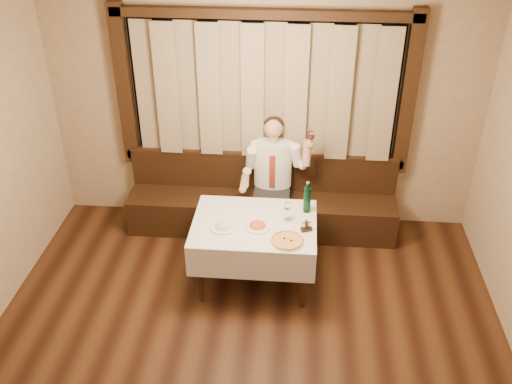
# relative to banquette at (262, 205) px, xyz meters

# --- Properties ---
(room) EXTENTS (5.01, 6.01, 2.81)m
(room) POSITION_rel_banquette_xyz_m (-0.00, -1.75, 1.19)
(room) COLOR black
(room) RESTS_ON ground
(banquette) EXTENTS (3.20, 0.61, 0.94)m
(banquette) POSITION_rel_banquette_xyz_m (0.00, 0.00, 0.00)
(banquette) COLOR black
(banquette) RESTS_ON ground
(dining_table) EXTENTS (1.27, 0.97, 0.76)m
(dining_table) POSITION_rel_banquette_xyz_m (0.00, -1.02, 0.34)
(dining_table) COLOR black
(dining_table) RESTS_ON ground
(pizza) EXTENTS (0.34, 0.34, 0.04)m
(pizza) POSITION_rel_banquette_xyz_m (0.35, -1.33, 0.46)
(pizza) COLOR white
(pizza) RESTS_ON dining_table
(pasta_red) EXTENTS (0.27, 0.27, 0.09)m
(pasta_red) POSITION_rel_banquette_xyz_m (0.04, -1.10, 0.48)
(pasta_red) COLOR white
(pasta_red) RESTS_ON dining_table
(pasta_cream) EXTENTS (0.28, 0.28, 0.10)m
(pasta_cream) POSITION_rel_banquette_xyz_m (-0.30, -1.14, 0.48)
(pasta_cream) COLOR white
(pasta_cream) RESTS_ON dining_table
(green_bottle) EXTENTS (0.08, 0.08, 0.36)m
(green_bottle) POSITION_rel_banquette_xyz_m (0.53, -0.77, 0.60)
(green_bottle) COLOR #0D4025
(green_bottle) RESTS_ON dining_table
(table_wine_glass) EXTENTS (0.08, 0.08, 0.21)m
(table_wine_glass) POSITION_rel_banquette_xyz_m (0.34, -0.95, 0.60)
(table_wine_glass) COLOR white
(table_wine_glass) RESTS_ON dining_table
(cruet_caddy) EXTENTS (0.12, 0.09, 0.12)m
(cruet_caddy) POSITION_rel_banquette_xyz_m (0.53, -1.12, 0.49)
(cruet_caddy) COLOR black
(cruet_caddy) RESTS_ON dining_table
(seated_man) EXTENTS (0.82, 0.61, 1.47)m
(seated_man) POSITION_rel_banquette_xyz_m (0.14, -0.09, 0.54)
(seated_man) COLOR black
(seated_man) RESTS_ON ground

